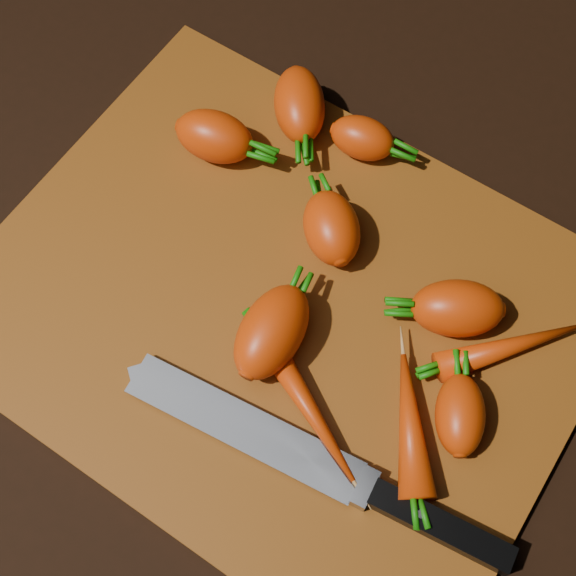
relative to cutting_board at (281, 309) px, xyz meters
The scene contains 13 objects.
ground 0.01m from the cutting_board, ahead, with size 2.00×2.00×0.01m, color black.
cutting_board is the anchor object (origin of this frame).
carrot_0 0.17m from the cutting_board, 144.90° to the left, with size 0.07×0.05×0.05m, color #CD3402.
carrot_1 0.08m from the cutting_board, 89.05° to the left, with size 0.07×0.05×0.05m, color #CD3402.
carrot_2 0.19m from the cutting_board, 118.81° to the left, with size 0.08×0.05×0.05m, color #CD3402.
carrot_3 0.05m from the cutting_board, 68.87° to the right, with size 0.09×0.05×0.05m, color #CD3402.
carrot_4 0.15m from the cutting_board, 28.69° to the left, with size 0.08×0.05×0.05m, color #CD3402.
carrot_5 0.17m from the cutting_board, 98.70° to the left, with size 0.06×0.04×0.04m, color #CD3402.
carrot_6 0.17m from the cutting_board, ahead, with size 0.07×0.04×0.04m, color #CD3402.
carrot_7 0.19m from the cutting_board, 20.76° to the left, with size 0.12×0.03×0.03m, color #CD3402.
carrot_8 0.09m from the cutting_board, 44.28° to the right, with size 0.14×0.03×0.03m, color #CD3402.
carrot_9 0.15m from the cutting_board, 13.05° to the right, with size 0.11×0.03×0.03m, color #CD3402.
knife 0.12m from the cutting_board, 62.25° to the right, with size 0.32×0.06×0.02m.
Camera 1 is at (0.15, -0.22, 0.63)m, focal length 50.00 mm.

